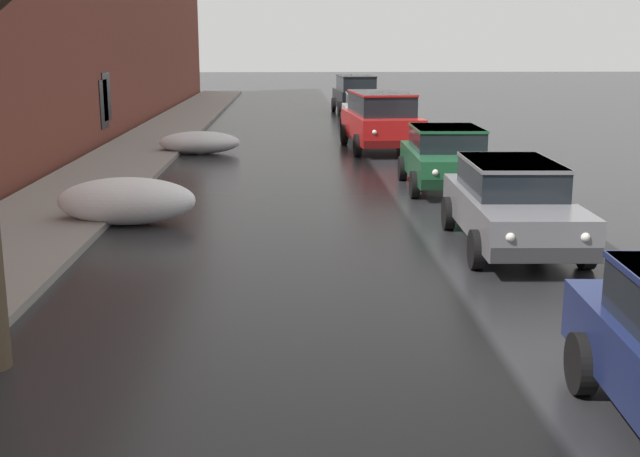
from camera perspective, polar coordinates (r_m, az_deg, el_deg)
name	(u,v)px	position (r m, az deg, el deg)	size (l,w,h in m)	color
left_sidewalk_slab	(68,202)	(17.69, -17.46, 1.83)	(2.66, 80.00, 0.13)	gray
snow_bank_near_corner_left	(123,202)	(15.44, -13.77, 1.85)	(2.56, 1.17, 0.88)	white
snow_bank_mid_block_left	(200,143)	(25.05, -8.54, 6.03)	(2.47, 1.33, 0.69)	white
sedan_grey_parked_kerbside_close	(511,202)	(13.61, 13.41, 1.84)	(1.94, 4.35, 1.42)	slate
sedan_green_parked_kerbside_mid	(447,156)	(18.96, 8.99, 5.09)	(2.04, 3.93, 1.42)	#1E5633
suv_red_parked_far_down_block	(381,119)	(25.72, 4.33, 7.78)	(2.37, 4.86, 1.82)	red
sedan_silver_queued_behind_truck	(367,110)	(31.98, 3.38, 8.37)	(2.05, 4.18, 1.42)	#B7B7BC
suv_black_at_far_intersection	(356,93)	(39.41, 2.55, 9.58)	(2.22, 4.44, 1.82)	black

